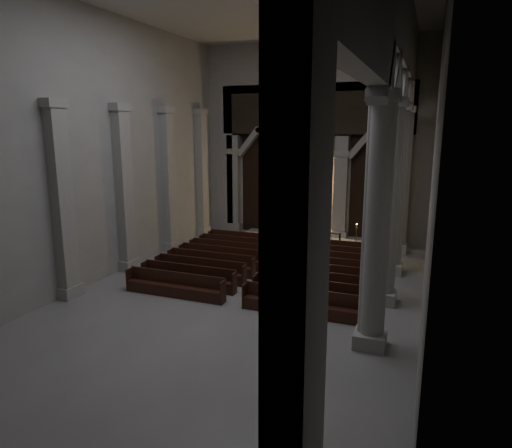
% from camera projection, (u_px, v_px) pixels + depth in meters
% --- Properties ---
extents(room, '(24.00, 24.10, 12.00)m').
position_uv_depth(room, '(241.00, 110.00, 17.37)').
color(room, gray).
rests_on(room, ground).
extents(sanctuary_wall, '(14.00, 0.77, 12.00)m').
position_uv_depth(sanctuary_wall, '(314.00, 132.00, 28.11)').
color(sanctuary_wall, '#A09D95').
rests_on(sanctuary_wall, ground).
extents(right_arcade, '(1.00, 24.00, 12.00)m').
position_uv_depth(right_arcade, '(394.00, 103.00, 16.61)').
color(right_arcade, '#A09D95').
rests_on(right_arcade, ground).
extents(left_pilasters, '(0.60, 13.00, 8.03)m').
position_uv_depth(left_pilasters, '(148.00, 186.00, 23.70)').
color(left_pilasters, '#A09D95').
rests_on(left_pilasters, ground).
extents(sanctuary_step, '(8.50, 2.60, 0.15)m').
position_uv_depth(sanctuary_step, '(307.00, 238.00, 28.64)').
color(sanctuary_step, '#A09D95').
rests_on(sanctuary_step, ground).
extents(altar, '(2.14, 0.85, 1.08)m').
position_uv_depth(altar, '(292.00, 226.00, 29.33)').
color(altar, beige).
rests_on(altar, sanctuary_step).
extents(altar_rail, '(4.70, 0.09, 0.92)m').
position_uv_depth(altar_rail, '(301.00, 235.00, 27.17)').
color(altar_rail, black).
rests_on(altar_rail, ground).
extents(candle_stand_left, '(0.21, 0.21, 1.22)m').
position_uv_depth(candle_stand_left, '(266.00, 235.00, 28.54)').
color(candle_stand_left, '#A57332').
rests_on(candle_stand_left, ground).
extents(candle_stand_right, '(0.27, 0.27, 1.59)m').
position_uv_depth(candle_stand_right, '(356.00, 243.00, 25.98)').
color(candle_stand_right, '#A57332').
rests_on(candle_stand_right, ground).
extents(pews, '(9.92, 8.28, 1.01)m').
position_uv_depth(pews, '(267.00, 269.00, 21.68)').
color(pews, black).
rests_on(pews, ground).
extents(worshipper, '(0.54, 0.42, 1.30)m').
position_uv_depth(worshipper, '(326.00, 248.00, 24.24)').
color(worshipper, black).
rests_on(worshipper, ground).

